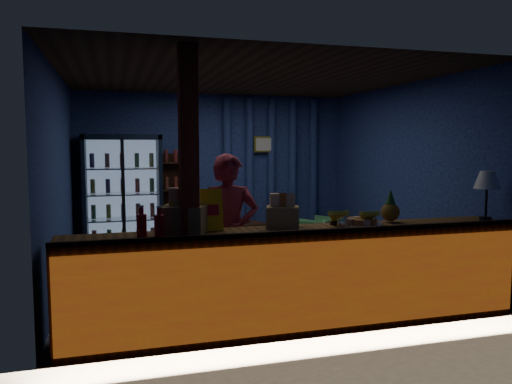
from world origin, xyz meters
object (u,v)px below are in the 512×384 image
at_px(shopkeeper, 229,234).
at_px(table_lamp, 487,182).
at_px(pastry_tray, 361,223).
at_px(green_chair, 320,233).

distance_m(shopkeeper, table_lamp, 2.73).
relative_size(shopkeeper, pastry_tray, 3.74).
relative_size(green_chair, table_lamp, 1.12).
distance_m(pastry_tray, table_lamp, 1.46).
height_order(shopkeeper, table_lamp, shopkeeper).
distance_m(shopkeeper, green_chair, 3.57).
distance_m(green_chair, table_lamp, 3.58).
bearing_deg(pastry_tray, table_lamp, -2.87).
bearing_deg(shopkeeper, table_lamp, -5.72).
relative_size(shopkeeper, table_lamp, 3.18).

